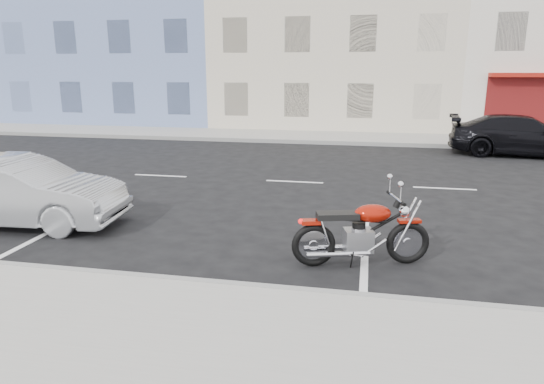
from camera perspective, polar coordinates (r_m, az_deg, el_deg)
The scene contains 9 objects.
ground at distance 13.40m, azimuth 11.16°, elevation 0.81°, with size 120.00×120.00×0.00m, color black.
sidewalk_far at distance 22.50m, azimuth -1.56°, elevation 6.68°, with size 80.00×3.40×0.15m, color gray.
curb_near at distance 8.37m, azimuth -26.40°, elevation -8.19°, with size 80.00×0.12×0.16m, color gray.
curb_far at distance 20.86m, azimuth -2.60°, elevation 6.08°, with size 80.00×0.12×0.16m, color gray.
bldg_blue at distance 32.67m, azimuth -14.99°, elevation 19.91°, with size 12.00×12.00×13.00m, color #6477AA.
bldg_cream at distance 29.52m, azimuth 7.89°, elevation 19.42°, with size 12.00×12.00×11.50m, color beige.
motorcycle at distance 8.09m, azimuth 15.94°, elevation -4.70°, with size 2.18×0.92×1.12m.
sedan_silver at distance 10.89m, azimuth -27.73°, elevation 0.02°, with size 1.46×4.17×1.38m, color #9B9EA2.
car_far at distance 19.74m, azimuth 27.33°, elevation 5.92°, with size 2.03×4.99×1.45m, color black.
Camera 1 is at (-0.04, -13.04, 3.07)m, focal length 32.00 mm.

